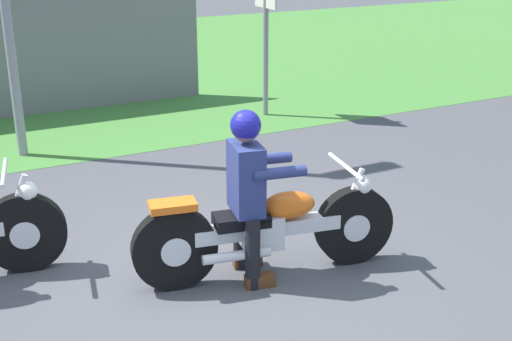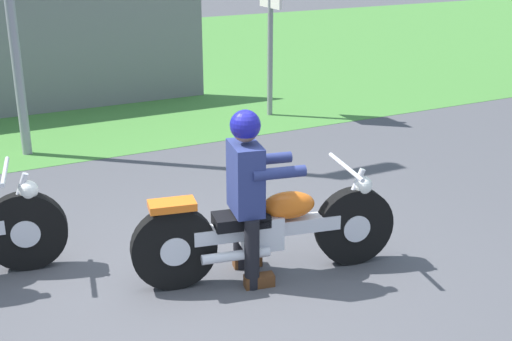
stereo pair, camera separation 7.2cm
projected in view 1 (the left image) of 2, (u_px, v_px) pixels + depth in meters
ground at (214, 290)px, 5.41m from camera, size 120.00×120.00×0.00m
grass_verge at (11, 72)px, 13.35m from camera, size 60.00×12.00×0.01m
motorcycle_lead at (268, 229)px, 5.53m from camera, size 2.19×0.74×0.90m
rider_lead at (248, 183)px, 5.34m from camera, size 0.61×0.53×1.42m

